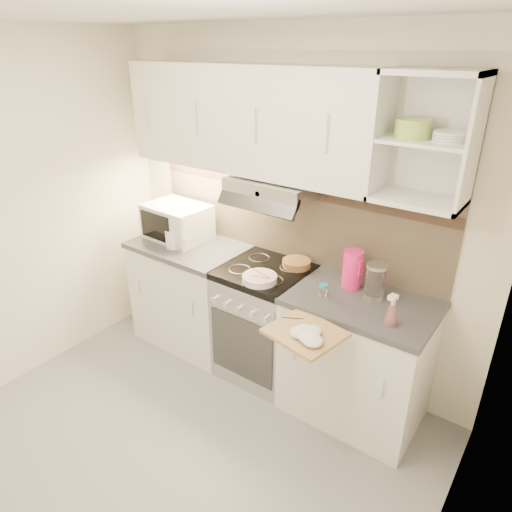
{
  "coord_description": "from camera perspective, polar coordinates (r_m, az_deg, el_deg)",
  "views": [
    {
      "loc": [
        1.67,
        -1.3,
        2.36
      ],
      "look_at": [
        0.03,
        0.95,
        1.06
      ],
      "focal_mm": 32.0,
      "sensor_mm": 36.0,
      "label": 1
    }
  ],
  "objects": [
    {
      "name": "ground",
      "position": [
        3.17,
        -11.55,
        -23.85
      ],
      "size": [
        3.0,
        3.0,
        0.0
      ],
      "primitive_type": "plane",
      "color": "gray",
      "rests_on": "ground"
    },
    {
      "name": "room_shell",
      "position": [
        2.47,
        -8.54,
        7.36
      ],
      "size": [
        3.04,
        2.84,
        2.52
      ],
      "color": "white",
      "rests_on": "ground"
    },
    {
      "name": "base_cabinet_left",
      "position": [
        3.92,
        -7.95,
        -4.83
      ],
      "size": [
        0.9,
        0.6,
        0.86
      ],
      "primitive_type": "cube",
      "color": "white",
      "rests_on": "ground"
    },
    {
      "name": "worktop_left",
      "position": [
        3.72,
        -8.36,
        1.2
      ],
      "size": [
        0.92,
        0.62,
        0.04
      ],
      "primitive_type": "cube",
      "color": "#47474C",
      "rests_on": "base_cabinet_left"
    },
    {
      "name": "base_cabinet_right",
      "position": [
        3.22,
        12.38,
        -12.63
      ],
      "size": [
        0.9,
        0.6,
        0.86
      ],
      "primitive_type": "cube",
      "color": "white",
      "rests_on": "ground"
    },
    {
      "name": "worktop_right",
      "position": [
        2.97,
        13.17,
        -5.72
      ],
      "size": [
        0.92,
        0.62,
        0.04
      ],
      "primitive_type": "cube",
      "color": "#47474C",
      "rests_on": "base_cabinet_right"
    },
    {
      "name": "electric_range",
      "position": [
        3.49,
        1.1,
        -8.19
      ],
      "size": [
        0.6,
        0.6,
        0.9
      ],
      "color": "#B7B7BC",
      "rests_on": "ground"
    },
    {
      "name": "microwave",
      "position": [
        3.79,
        -9.84,
        4.25
      ],
      "size": [
        0.52,
        0.4,
        0.28
      ],
      "rotation": [
        0.0,
        0.0,
        -0.04
      ],
      "color": "silver",
      "rests_on": "worktop_left"
    },
    {
      "name": "watering_can",
      "position": [
        3.63,
        -10.17,
        2.17
      ],
      "size": [
        0.25,
        0.13,
        0.22
      ],
      "rotation": [
        0.0,
        0.0,
        -0.22
      ],
      "color": "white",
      "rests_on": "worktop_left"
    },
    {
      "name": "plate_stack",
      "position": [
        3.09,
        0.46,
        -2.81
      ],
      "size": [
        0.24,
        0.24,
        0.05
      ],
      "rotation": [
        0.0,
        0.0,
        -0.1
      ],
      "color": "silver",
      "rests_on": "electric_range"
    },
    {
      "name": "bread_loaf",
      "position": [
        3.3,
        5.08,
        -0.92
      ],
      "size": [
        0.2,
        0.2,
        0.05
      ],
      "primitive_type": "cylinder",
      "color": "#996839",
      "rests_on": "electric_range"
    },
    {
      "name": "pink_pitcher",
      "position": [
        3.04,
        11.97,
        -1.62
      ],
      "size": [
        0.14,
        0.13,
        0.26
      ],
      "rotation": [
        0.0,
        0.0,
        -0.29
      ],
      "color": "#FF1E78",
      "rests_on": "worktop_right"
    },
    {
      "name": "glass_jar",
      "position": [
        2.93,
        14.66,
        -3.12
      ],
      "size": [
        0.13,
        0.13,
        0.24
      ],
      "rotation": [
        0.0,
        0.0,
        0.25
      ],
      "color": "silver",
      "rests_on": "worktop_right"
    },
    {
      "name": "spice_jar",
      "position": [
        2.94,
        8.4,
        -4.21
      ],
      "size": [
        0.06,
        0.06,
        0.08
      ],
      "rotation": [
        0.0,
        0.0,
        0.05
      ],
      "color": "silver",
      "rests_on": "worktop_right"
    },
    {
      "name": "spray_bottle",
      "position": [
        2.72,
        16.63,
        -6.71
      ],
      "size": [
        0.08,
        0.08,
        0.21
      ],
      "rotation": [
        0.0,
        0.0,
        -0.21
      ],
      "color": "pink",
      "rests_on": "worktop_right"
    },
    {
      "name": "cutting_board",
      "position": [
        2.64,
        6.15,
        -9.52
      ],
      "size": [
        0.45,
        0.42,
        0.02
      ],
      "primitive_type": "cube",
      "rotation": [
        0.0,
        0.0,
        -0.19
      ],
      "color": "tan",
      "rests_on": "base_cabinet_right"
    },
    {
      "name": "dish_towel",
      "position": [
        2.58,
        6.43,
        -9.47
      ],
      "size": [
        0.25,
        0.22,
        0.06
      ],
      "primitive_type": null,
      "rotation": [
        0.0,
        0.0,
        0.15
      ],
      "color": "silver",
      "rests_on": "cutting_board"
    }
  ]
}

